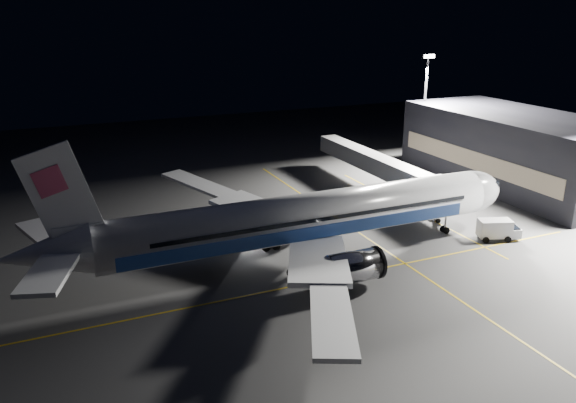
% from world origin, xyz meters
% --- Properties ---
extents(ground, '(200.00, 200.00, 0.00)m').
position_xyz_m(ground, '(0.00, 0.00, 0.00)').
color(ground, '#4C4C4F').
rests_on(ground, ground).
extents(guide_line_main, '(0.25, 80.00, 0.01)m').
position_xyz_m(guide_line_main, '(10.00, 0.00, 0.01)').
color(guide_line_main, gold).
rests_on(guide_line_main, ground).
extents(guide_line_cross, '(70.00, 0.25, 0.01)m').
position_xyz_m(guide_line_cross, '(0.00, -6.00, 0.01)').
color(guide_line_cross, gold).
rests_on(guide_line_cross, ground).
extents(guide_line_side, '(0.25, 40.00, 0.01)m').
position_xyz_m(guide_line_side, '(22.00, 10.00, 0.01)').
color(guide_line_side, gold).
rests_on(guide_line_side, ground).
extents(airliner, '(61.48, 54.22, 16.64)m').
position_xyz_m(airliner, '(-1.08, 0.00, 5.16)').
color(airliner, silver).
rests_on(airliner, ground).
extents(terminal, '(18.12, 40.00, 12.00)m').
position_xyz_m(terminal, '(45.98, 14.00, 6.00)').
color(terminal, black).
rests_on(terminal, ground).
extents(jet_bridge, '(3.60, 34.40, 6.30)m').
position_xyz_m(jet_bridge, '(22.00, 18.06, 4.58)').
color(jet_bridge, '#B2B2B7').
rests_on(jet_bridge, ground).
extents(floodlight_mast_north, '(2.40, 0.68, 20.70)m').
position_xyz_m(floodlight_mast_north, '(40.00, 31.99, 12.37)').
color(floodlight_mast_north, '#59595E').
rests_on(floodlight_mast_north, ground).
extents(service_truck, '(5.71, 3.82, 2.72)m').
position_xyz_m(service_truck, '(25.22, -4.64, 1.46)').
color(service_truck, silver).
rests_on(service_truck, ground).
extents(baggage_tug, '(2.81, 2.37, 1.86)m').
position_xyz_m(baggage_tug, '(-4.58, 8.52, 0.86)').
color(baggage_tug, black).
rests_on(baggage_tug, ground).
extents(safety_cone_a, '(0.45, 0.45, 0.67)m').
position_xyz_m(safety_cone_a, '(0.42, 5.09, 0.33)').
color(safety_cone_a, '#F5390A').
rests_on(safety_cone_a, ground).
extents(safety_cone_b, '(0.41, 0.41, 0.61)m').
position_xyz_m(safety_cone_b, '(0.63, 13.37, 0.31)').
color(safety_cone_b, '#F5390A').
rests_on(safety_cone_b, ground).
extents(safety_cone_c, '(0.40, 0.40, 0.60)m').
position_xyz_m(safety_cone_c, '(-7.37, 14.00, 0.30)').
color(safety_cone_c, '#F5390A').
rests_on(safety_cone_c, ground).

